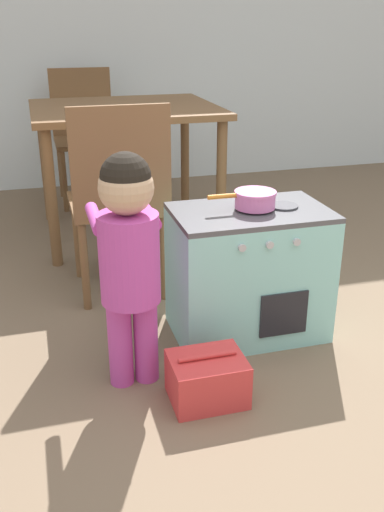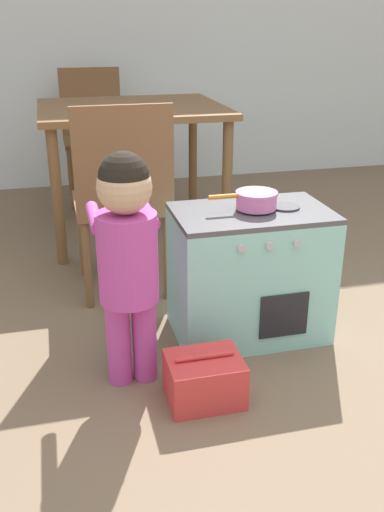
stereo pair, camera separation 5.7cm
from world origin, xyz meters
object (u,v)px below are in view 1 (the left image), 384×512
at_px(child_figure, 129,246).
at_px(dining_chair_far, 85,132).
at_px(toy_pot, 255,198).
at_px(dining_chair_near, 119,197).
at_px(play_kitchen, 248,273).
at_px(toy_basket, 207,379).
at_px(dining_table, 125,124).

bearing_deg(child_figure, dining_chair_far, 87.82).
distance_m(toy_pot, dining_chair_near, 0.67).
xyz_separation_m(play_kitchen, toy_basket, (-0.29, -0.40, -0.18)).
relative_size(toy_pot, dining_chair_far, 0.30).
relative_size(play_kitchen, dining_table, 0.59).
height_order(play_kitchen, toy_pot, toy_pot).
bearing_deg(dining_chair_near, play_kitchen, -47.52).
distance_m(child_figure, dining_table, 1.54).
bearing_deg(toy_pot, dining_table, 102.15).
height_order(toy_basket, dining_chair_far, dining_chair_far).
relative_size(child_figure, toy_basket, 3.31).
relative_size(play_kitchen, dining_chair_far, 0.68).
xyz_separation_m(dining_chair_near, dining_chair_far, (0.01, 1.59, 0.00)).
distance_m(dining_table, dining_chair_far, 0.81).
distance_m(toy_basket, dining_table, 1.79).
xyz_separation_m(play_kitchen, dining_table, (-0.27, 1.30, 0.39)).
relative_size(play_kitchen, toy_pot, 2.23).
distance_m(play_kitchen, dining_chair_far, 2.13).
height_order(child_figure, dining_chair_far, dining_chair_far).
xyz_separation_m(toy_basket, dining_table, (0.03, 1.70, 0.57)).
xyz_separation_m(toy_pot, child_figure, (-0.53, -0.22, -0.06)).
distance_m(play_kitchen, dining_table, 1.38).
height_order(toy_pot, toy_basket, toy_pot).
distance_m(toy_pot, dining_table, 1.33).
height_order(child_figure, toy_basket, child_figure).
distance_m(toy_pot, child_figure, 0.57).
bearing_deg(toy_basket, toy_pot, 52.54).
relative_size(toy_basket, dining_table, 0.25).
bearing_deg(dining_table, dining_chair_far, 101.65).
bearing_deg(child_figure, dining_chair_near, 83.91).
bearing_deg(toy_basket, dining_chair_far, 93.06).
distance_m(play_kitchen, dining_chair_near, 0.69).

